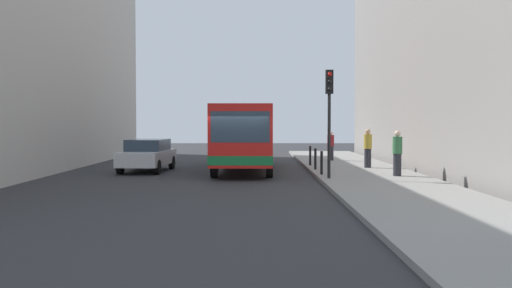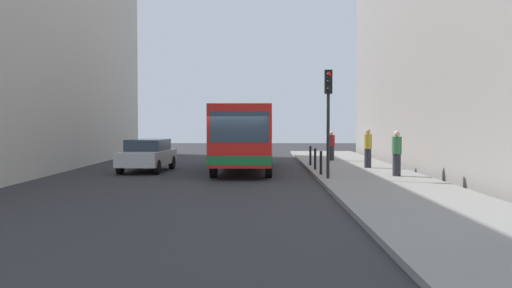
% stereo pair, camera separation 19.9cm
% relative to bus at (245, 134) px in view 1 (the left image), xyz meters
% --- Properties ---
extents(ground_plane, '(80.00, 80.00, 0.00)m').
position_rel_bus_xyz_m(ground_plane, '(-0.26, -4.76, -1.73)').
color(ground_plane, '#2D2D30').
extents(sidewalk, '(4.40, 40.00, 0.15)m').
position_rel_bus_xyz_m(sidewalk, '(5.14, -4.76, -1.65)').
color(sidewalk, gray).
rests_on(sidewalk, ground).
extents(building_right, '(7.00, 32.00, 15.78)m').
position_rel_bus_xyz_m(building_right, '(11.24, -0.76, 6.17)').
color(building_right, gray).
rests_on(building_right, ground).
extents(bus, '(2.70, 11.06, 3.00)m').
position_rel_bus_xyz_m(bus, '(0.00, 0.00, 0.00)').
color(bus, red).
rests_on(bus, ground).
extents(car_beside_bus, '(2.11, 4.52, 1.48)m').
position_rel_bus_xyz_m(car_beside_bus, '(-4.49, -0.93, -0.94)').
color(car_beside_bus, silver).
rests_on(car_beside_bus, ground).
extents(traffic_light, '(0.28, 0.33, 4.10)m').
position_rel_bus_xyz_m(traffic_light, '(3.29, -5.83, 1.28)').
color(traffic_light, black).
rests_on(traffic_light, sidewalk).
extents(bollard_near, '(0.11, 0.11, 0.95)m').
position_rel_bus_xyz_m(bollard_near, '(3.19, -4.19, -1.10)').
color(bollard_near, black).
rests_on(bollard_near, sidewalk).
extents(bollard_mid, '(0.11, 0.11, 0.95)m').
position_rel_bus_xyz_m(bollard_mid, '(3.19, -1.66, -1.10)').
color(bollard_mid, black).
rests_on(bollard_mid, sidewalk).
extents(bollard_far, '(0.11, 0.11, 0.95)m').
position_rel_bus_xyz_m(bollard_far, '(3.19, 0.88, -1.10)').
color(bollard_far, black).
rests_on(bollard_far, sidewalk).
extents(pedestrian_near_signal, '(0.38, 0.38, 1.80)m').
position_rel_bus_xyz_m(pedestrian_near_signal, '(6.11, -4.85, -0.67)').
color(pedestrian_near_signal, '#26262D').
rests_on(pedestrian_near_signal, sidewalk).
extents(pedestrian_mid_sidewalk, '(0.38, 0.38, 1.81)m').
position_rel_bus_xyz_m(pedestrian_mid_sidewalk, '(5.74, -0.60, -0.66)').
color(pedestrian_mid_sidewalk, '#26262D').
rests_on(pedestrian_mid_sidewalk, sidewalk).
extents(pedestrian_far_sidewalk, '(0.38, 0.38, 1.63)m').
position_rel_bus_xyz_m(pedestrian_far_sidewalk, '(4.66, 4.64, -0.77)').
color(pedestrian_far_sidewalk, '#26262D').
rests_on(pedestrian_far_sidewalk, sidewalk).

